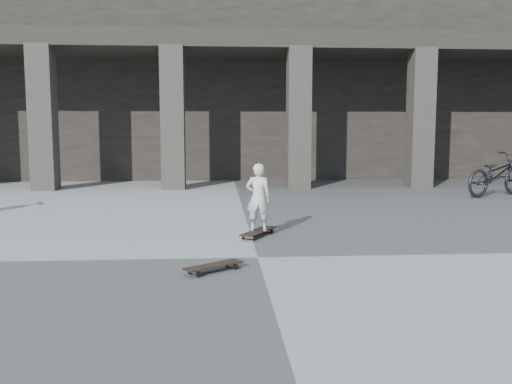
{
  "coord_description": "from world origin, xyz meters",
  "views": [
    {
      "loc": [
        -0.51,
        -7.0,
        1.68
      ],
      "look_at": [
        0.11,
        1.92,
        0.65
      ],
      "focal_mm": 38.0,
      "sensor_mm": 36.0,
      "label": 1
    }
  ],
  "objects": [
    {
      "name": "child",
      "position": [
        0.11,
        1.42,
        0.63
      ],
      "size": [
        0.42,
        0.31,
        1.07
      ],
      "primitive_type": "imported",
      "rotation": [
        0.0,
        0.0,
        2.99
      ],
      "color": "beige",
      "rests_on": "longboard"
    },
    {
      "name": "longboard",
      "position": [
        0.11,
        1.42,
        0.07
      ],
      "size": [
        0.64,
        0.91,
        0.09
      ],
      "rotation": [
        0.0,
        0.0,
        1.06
      ],
      "color": "black",
      "rests_on": "ground"
    },
    {
      "name": "colonnade",
      "position": [
        -0.0,
        13.77,
        3.03
      ],
      "size": [
        28.0,
        8.82,
        6.0
      ],
      "color": "black",
      "rests_on": "ground"
    },
    {
      "name": "skateboard_spare",
      "position": [
        -0.58,
        -0.7,
        0.07
      ],
      "size": [
        0.73,
        0.61,
        0.09
      ],
      "rotation": [
        0.0,
        0.0,
        0.63
      ],
      "color": "black",
      "rests_on": "ground"
    },
    {
      "name": "bicycle",
      "position": [
        6.53,
        6.24,
        0.56
      ],
      "size": [
        2.22,
        1.61,
        1.11
      ],
      "primitive_type": "imported",
      "rotation": [
        0.0,
        0.0,
        2.03
      ],
      "color": "black",
      "rests_on": "ground"
    },
    {
      "name": "ground",
      "position": [
        0.0,
        0.0,
        0.0
      ],
      "size": [
        90.0,
        90.0,
        0.0
      ],
      "primitive_type": "plane",
      "color": "#454543",
      "rests_on": "ground"
    }
  ]
}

